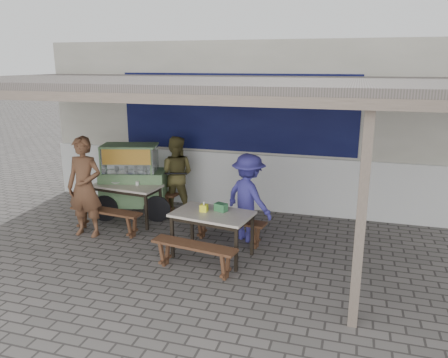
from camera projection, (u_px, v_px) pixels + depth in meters
The scene contains 17 objects.
ground at pixel (195, 267), 6.75m from camera, with size 60.00×60.00×0.00m, color #5E5855.
back_wall at pixel (251, 125), 9.62m from camera, with size 9.00×1.28×3.50m.
warung_roof at pixel (213, 85), 6.88m from camera, with size 9.00×4.21×2.81m.
table_left at pixel (127, 189), 8.53m from camera, with size 1.39×0.78×0.75m.
bench_left_street at pixel (106, 216), 8.02m from camera, with size 1.45×0.44×0.45m.
bench_left_wall at pixel (147, 196), 9.21m from camera, with size 1.45×0.44×0.45m.
table_right at pixel (212, 217), 6.95m from camera, with size 1.34×0.94×0.75m.
bench_right_street at pixel (194, 252), 6.51m from camera, with size 1.37×0.47×0.45m.
bench_right_wall at pixel (228, 225), 7.57m from camera, with size 1.37×0.47×0.45m.
vendor_cart at pixel (133, 178), 8.82m from camera, with size 1.76×1.06×1.48m.
patron_street_side at pixel (85, 187), 7.79m from camera, with size 0.66×0.44×1.82m, color brown.
patron_wall_side at pixel (176, 174), 9.08m from camera, with size 0.78×0.61×1.61m, color brown.
patron_right_table at pixel (248, 198), 7.60m from camera, with size 1.01×0.58×1.56m, color #3B3797.
tissue_box at pixel (204, 208), 6.98m from camera, with size 0.11×0.11×0.11m, color #F8FA29.
donation_box at pixel (221, 207), 7.00m from camera, with size 0.19×0.13×0.13m, color #337445.
condiment_jar at pixel (137, 183), 8.49m from camera, with size 0.07×0.07×0.08m, color silver.
condiment_bowl at pixel (117, 182), 8.60m from camera, with size 0.21×0.21×0.05m, color white.
Camera 1 is at (2.21, -5.78, 3.06)m, focal length 35.00 mm.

